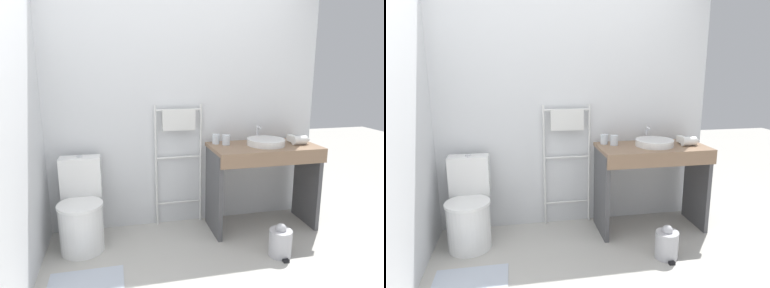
{
  "view_description": "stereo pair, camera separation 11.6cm",
  "coord_description": "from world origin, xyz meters",
  "views": [
    {
      "loc": [
        -0.67,
        -1.98,
        1.6
      ],
      "look_at": [
        -0.04,
        0.73,
        0.97
      ],
      "focal_mm": 32.0,
      "sensor_mm": 36.0,
      "label": 1
    },
    {
      "loc": [
        -0.55,
        -2.01,
        1.6
      ],
      "look_at": [
        -0.04,
        0.73,
        0.97
      ],
      "focal_mm": 32.0,
      "sensor_mm": 36.0,
      "label": 2
    }
  ],
  "objects": [
    {
      "name": "toilet",
      "position": [
        -0.99,
        1.01,
        0.32
      ],
      "size": [
        0.39,
        0.53,
        0.81
      ],
      "color": "white",
      "rests_on": "ground_plane"
    },
    {
      "name": "wall_back",
      "position": [
        0.0,
        1.4,
        1.19
      ],
      "size": [
        2.86,
        0.12,
        2.38
      ],
      "primitive_type": "cube",
      "color": "silver",
      "rests_on": "ground_plane"
    },
    {
      "name": "sink_basin",
      "position": [
        0.77,
        1.03,
        0.89
      ],
      "size": [
        0.37,
        0.37,
        0.06
      ],
      "color": "white",
      "rests_on": "vanity_counter"
    },
    {
      "name": "cup_near_wall",
      "position": [
        0.31,
        1.2,
        0.9
      ],
      "size": [
        0.07,
        0.07,
        0.1
      ],
      "color": "silver",
      "rests_on": "vanity_counter"
    },
    {
      "name": "wall_side",
      "position": [
        -1.37,
        0.67,
        1.19
      ],
      "size": [
        0.12,
        1.99,
        2.38
      ],
      "primitive_type": "cube",
      "color": "silver",
      "rests_on": "ground_plane"
    },
    {
      "name": "trash_bin",
      "position": [
        0.68,
        0.46,
        0.13
      ],
      "size": [
        0.2,
        0.23,
        0.3
      ],
      "color": "#B7B7BC",
      "rests_on": "ground_plane"
    },
    {
      "name": "towel_radiator",
      "position": [
        -0.05,
        1.29,
        0.89
      ],
      "size": [
        0.48,
        0.06,
        1.24
      ],
      "color": "silver",
      "rests_on": "ground_plane"
    },
    {
      "name": "bath_mat",
      "position": [
        -0.93,
        0.42,
        0.01
      ],
      "size": [
        0.56,
        0.36,
        0.01
      ],
      "primitive_type": "cube",
      "color": "#B2BCCC",
      "rests_on": "ground_plane"
    },
    {
      "name": "hair_dryer",
      "position": [
        1.11,
        0.99,
        0.9
      ],
      "size": [
        0.19,
        0.2,
        0.09
      ],
      "color": "white",
      "rests_on": "vanity_counter"
    },
    {
      "name": "vanity_counter",
      "position": [
        0.75,
        1.02,
        0.59
      ],
      "size": [
        1.04,
        0.55,
        0.85
      ],
      "color": "#84664C",
      "rests_on": "ground_plane"
    },
    {
      "name": "faucet",
      "position": [
        0.77,
        1.23,
        0.95
      ],
      "size": [
        0.02,
        0.1,
        0.16
      ],
      "color": "silver",
      "rests_on": "vanity_counter"
    },
    {
      "name": "cup_near_edge",
      "position": [
        0.4,
        1.13,
        0.9
      ],
      "size": [
        0.08,
        0.08,
        0.1
      ],
      "color": "silver",
      "rests_on": "vanity_counter"
    }
  ]
}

